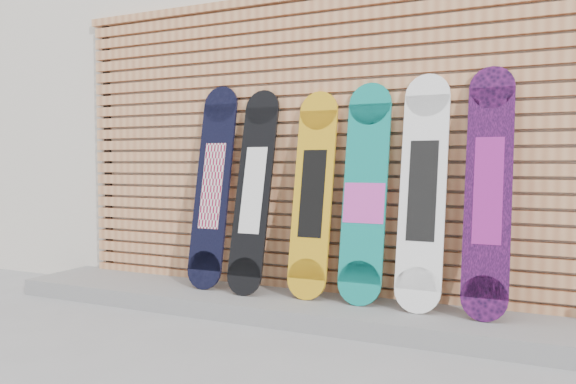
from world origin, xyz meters
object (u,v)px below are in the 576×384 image
snowboard_4 (423,191)px  snowboard_5 (488,190)px  snowboard_2 (313,194)px  snowboard_3 (365,194)px  snowboard_1 (254,190)px  snowboard_0 (213,186)px

snowboard_4 → snowboard_5: size_ratio=0.99×
snowboard_2 → snowboard_4: (0.76, -0.01, 0.04)m
snowboard_3 → snowboard_4: bearing=-1.8°
snowboard_4 → snowboard_1: bearing=-178.9°
snowboard_0 → snowboard_2: size_ratio=1.06×
snowboard_1 → snowboard_5: size_ratio=0.96×
snowboard_3 → snowboard_1: bearing=-177.6°
snowboard_3 → snowboard_5: bearing=-1.5°
snowboard_2 → snowboard_3: bearing=-0.3°
snowboard_1 → snowboard_4: snowboard_4 is taller
snowboard_4 → snowboard_5: bearing=-1.1°
snowboard_1 → snowboard_5: (1.61, 0.01, 0.03)m
snowboard_0 → snowboard_4: bearing=0.0°
snowboard_1 → snowboard_5: bearing=0.5°
snowboard_2 → snowboard_1: bearing=-175.3°
snowboard_0 → snowboard_5: (1.97, -0.01, 0.01)m
snowboard_1 → snowboard_4: 1.21m
snowboard_0 → snowboard_3: snowboard_0 is taller
snowboard_1 → snowboard_4: (1.21, 0.02, 0.02)m
snowboard_5 → snowboard_2: bearing=178.9°
snowboard_2 → snowboard_5: (1.16, -0.02, 0.05)m
snowboard_0 → snowboard_4: snowboard_0 is taller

